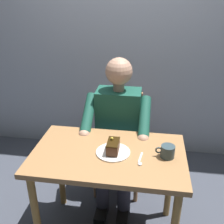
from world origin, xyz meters
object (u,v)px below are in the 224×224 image
object	(u,v)px
chair	(119,138)
coffee_cup	(167,151)
dining_table	(108,165)
cake_slice	(113,146)
dessert_spoon	(140,161)
seated_person	(117,131)

from	to	relation	value
chair	coffee_cup	world-z (taller)	chair
dining_table	cake_slice	world-z (taller)	cake_slice
dessert_spoon	seated_person	bearing A→B (deg)	-67.39
dining_table	seated_person	bearing A→B (deg)	-90.00
seated_person	coffee_cup	size ratio (longest dim) A/B	10.02
dessert_spoon	chair	bearing A→B (deg)	-72.64
coffee_cup	seated_person	bearing A→B (deg)	-49.10
cake_slice	dessert_spoon	bearing A→B (deg)	159.48
coffee_cup	dessert_spoon	distance (m)	0.19
dessert_spoon	coffee_cup	bearing A→B (deg)	-156.28
chair	dessert_spoon	world-z (taller)	chair
chair	coffee_cup	distance (m)	0.78
cake_slice	coffee_cup	xyz separation A→B (m)	(-0.35, -0.01, -0.01)
dining_table	coffee_cup	bearing A→B (deg)	-178.97
coffee_cup	dessert_spoon	xyz separation A→B (m)	(0.17, 0.07, -0.04)
chair	cake_slice	size ratio (longest dim) A/B	6.67
chair	cake_slice	xyz separation A→B (m)	(-0.03, 0.62, 0.30)
dining_table	dessert_spoon	world-z (taller)	dessert_spoon
coffee_cup	dessert_spoon	bearing A→B (deg)	23.72
cake_slice	dessert_spoon	world-z (taller)	cake_slice
chair	coffee_cup	bearing A→B (deg)	121.98
coffee_cup	dessert_spoon	size ratio (longest dim) A/B	0.87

